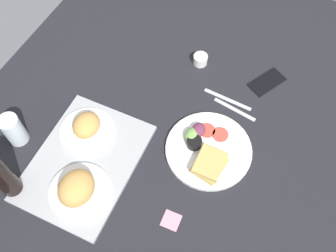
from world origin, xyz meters
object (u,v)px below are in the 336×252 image
object	(u,v)px
soda_bottle	(3,177)
sticky_note	(171,220)
serving_tray	(85,162)
drinking_glass	(14,130)
bread_plate_near	(78,189)
espresso_cup	(200,60)
fork	(235,109)
knife	(228,99)
bread_plate_far	(87,128)
cell_phone	(267,82)
plate_with_salad	(207,150)

from	to	relation	value
soda_bottle	sticky_note	world-z (taller)	soda_bottle
soda_bottle	sticky_note	bearing A→B (deg)	-75.12
serving_tray	drinking_glass	size ratio (longest dim) A/B	3.59
bread_plate_near	espresso_cup	size ratio (longest dim) A/B	3.60
serving_tray	espresso_cup	bearing A→B (deg)	-16.93
fork	knife	world-z (taller)	same
bread_plate_near	bread_plate_far	size ratio (longest dim) A/B	1.06
bread_plate_far	knife	size ratio (longest dim) A/B	1.01
soda_bottle	knife	world-z (taller)	soda_bottle
bread_plate_near	cell_phone	distance (cm)	81.15
drinking_glass	sticky_note	bearing A→B (deg)	-92.52
knife	plate_with_salad	bearing A→B (deg)	96.40
drinking_glass	fork	world-z (taller)	drinking_glass
knife	cell_phone	size ratio (longest dim) A/B	1.32
fork	soda_bottle	bearing A→B (deg)	56.20
plate_with_salad	drinking_glass	distance (cm)	66.50
bread_plate_far	drinking_glass	bearing A→B (deg)	120.03
fork	sticky_note	xyz separation A→B (cm)	(-47.76, 2.92, -0.19)
espresso_cup	cell_phone	bearing A→B (deg)	-84.56
plate_with_salad	fork	xyz separation A→B (cm)	(20.65, -2.41, -1.40)
serving_tray	espresso_cup	distance (cm)	60.30
espresso_cup	fork	distance (cm)	25.26
bread_plate_near	drinking_glass	xyz separation A→B (cm)	(8.29, 31.12, 0.54)
cell_phone	plate_with_salad	bearing A→B (deg)	-165.34
serving_tray	fork	bearing A→B (deg)	-41.50
bread_plate_near	drinking_glass	world-z (taller)	drinking_glass
soda_bottle	fork	bearing A→B (deg)	-41.27
serving_tray	drinking_glass	world-z (taller)	drinking_glass
bread_plate_far	bread_plate_near	bearing A→B (deg)	-154.40
bread_plate_near	bread_plate_far	world-z (taller)	bread_plate_near
espresso_cup	cell_phone	size ratio (longest dim) A/B	0.39
fork	cell_phone	bearing A→B (deg)	-103.54
bread_plate_near	bread_plate_far	xyz separation A→B (cm)	(20.58, 9.86, -1.05)
plate_with_salad	espresso_cup	distance (cm)	39.69
soda_bottle	espresso_cup	bearing A→B (deg)	-23.66
serving_tray	cell_phone	xyz separation A→B (cm)	(60.26, -44.66, -0.40)
espresso_cup	serving_tray	bearing A→B (deg)	163.07
drinking_glass	sticky_note	world-z (taller)	drinking_glass
serving_tray	sticky_note	bearing A→B (deg)	-97.74
fork	knife	distance (cm)	5.00
drinking_glass	soda_bottle	bearing A→B (deg)	-147.49
knife	cell_phone	bearing A→B (deg)	-124.14
drinking_glass	knife	xyz separation A→B (cm)	(48.07, -60.09, -6.02)
bread_plate_far	plate_with_salad	distance (cm)	42.31
bread_plate_far	fork	xyz separation A→B (cm)	(32.78, -42.83, -4.42)
bread_plate_far	knife	world-z (taller)	bread_plate_far
knife	sticky_note	xyz separation A→B (cm)	(-50.76, -1.08, -0.19)
serving_tray	bread_plate_far	distance (cm)	11.92
serving_tray	knife	world-z (taller)	serving_tray
serving_tray	soda_bottle	bearing A→B (deg)	139.29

